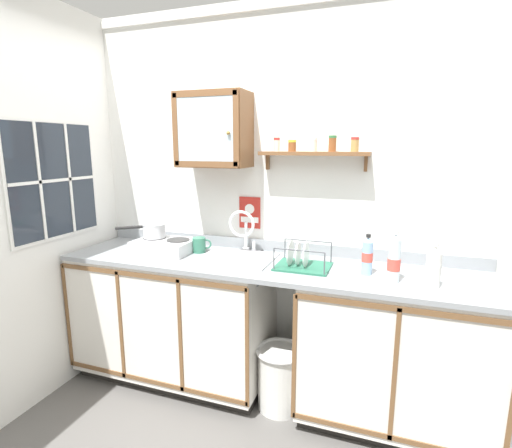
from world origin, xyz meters
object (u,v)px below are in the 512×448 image
object	(u,v)px
hot_plate_stove	(165,246)
saucepan	(153,230)
warning_sign	(250,213)
bottle_water_clear_0	(394,259)
trash_bin	(280,377)
mug	(200,245)
bottle_opaque_white_1	(434,267)
wall_cabinet	(214,130)
bottle_water_blue_2	(367,256)
sink	(238,259)
dish_rack	(301,261)

from	to	relation	value
hot_plate_stove	saucepan	world-z (taller)	saucepan
warning_sign	saucepan	bearing A→B (deg)	-157.83
bottle_water_clear_0	trash_bin	world-z (taller)	bottle_water_clear_0
mug	trash_bin	distance (m)	1.04
hot_plate_stove	bottle_water_clear_0	xyz separation A→B (m)	(1.54, -0.12, 0.09)
mug	trash_bin	xyz separation A→B (m)	(0.66, -0.18, -0.78)
saucepan	bottle_opaque_white_1	world-z (taller)	bottle_opaque_white_1
hot_plate_stove	wall_cabinet	distance (m)	0.88
mug	warning_sign	xyz separation A→B (m)	(0.30, 0.21, 0.21)
saucepan	hot_plate_stove	bearing A→B (deg)	-10.48
bottle_water_blue_2	warning_sign	bearing A→B (deg)	159.67
bottle_water_blue_2	warning_sign	xyz separation A→B (m)	(-0.85, 0.31, 0.16)
saucepan	bottle_opaque_white_1	bearing A→B (deg)	-4.74
wall_cabinet	sink	bearing A→B (deg)	-30.02
bottle_opaque_white_1	trash_bin	size ratio (longest dim) A/B	0.59
sink	bottle_opaque_white_1	size ratio (longest dim) A/B	1.98
saucepan	bottle_water_blue_2	bearing A→B (deg)	-2.00
bottle_water_blue_2	mug	size ratio (longest dim) A/B	1.87
sink	mug	distance (m)	0.32
bottle_water_clear_0	warning_sign	size ratio (longest dim) A/B	1.29
bottle_opaque_white_1	trash_bin	xyz separation A→B (m)	(-0.84, 0.02, -0.84)
bottle_opaque_white_1	bottle_water_blue_2	xyz separation A→B (m)	(-0.35, 0.10, -0.00)
sink	warning_sign	xyz separation A→B (m)	(-0.01, 0.26, 0.28)
hot_plate_stove	dish_rack	distance (m)	1.00
bottle_water_blue_2	mug	bearing A→B (deg)	174.64
hot_plate_stove	dish_rack	xyz separation A→B (m)	(1.00, -0.03, -0.01)
saucepan	bottle_opaque_white_1	xyz separation A→B (m)	(1.84, -0.15, -0.04)
sink	bottle_water_blue_2	bearing A→B (deg)	-3.97
hot_plate_stove	wall_cabinet	bearing A→B (deg)	24.61
mug	warning_sign	bearing A→B (deg)	34.13
sink	saucepan	xyz separation A→B (m)	(-0.65, -0.01, 0.16)
sink	warning_sign	size ratio (longest dim) A/B	2.15
saucepan	bottle_water_clear_0	bearing A→B (deg)	-4.71
warning_sign	bottle_water_blue_2	bearing A→B (deg)	-20.33
bottle_water_blue_2	dish_rack	bearing A→B (deg)	178.95
wall_cabinet	hot_plate_stove	bearing A→B (deg)	-155.39
sink	dish_rack	distance (m)	0.46
hot_plate_stove	bottle_water_blue_2	size ratio (longest dim) A/B	1.66
trash_bin	mug	bearing A→B (deg)	164.35
bottle_water_clear_0	wall_cabinet	world-z (taller)	wall_cabinet
bottle_water_blue_2	wall_cabinet	distance (m)	1.31
mug	bottle_water_clear_0	bearing A→B (deg)	-8.37
saucepan	bottle_water_clear_0	size ratio (longest dim) A/B	1.02
wall_cabinet	trash_bin	distance (m)	1.70
bottle_water_blue_2	warning_sign	distance (m)	0.92
hot_plate_stove	dish_rack	size ratio (longest dim) A/B	1.22
sink	saucepan	bearing A→B (deg)	-179.45
hot_plate_stove	bottle_water_clear_0	size ratio (longest dim) A/B	1.38
dish_rack	hot_plate_stove	bearing A→B (deg)	178.51
bottle_water_clear_0	wall_cabinet	size ratio (longest dim) A/B	0.59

